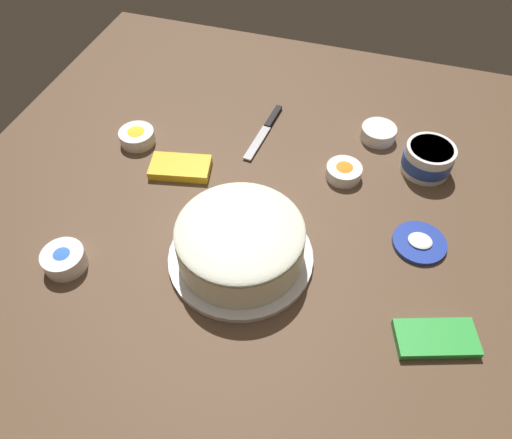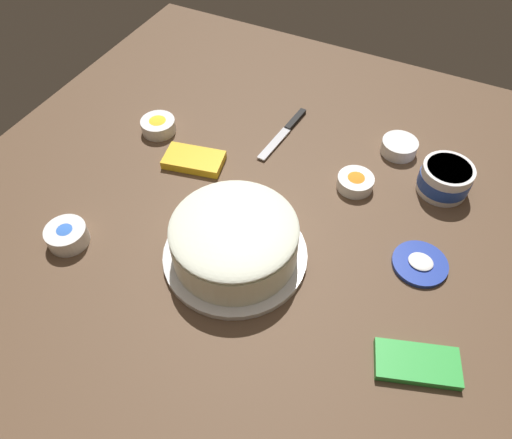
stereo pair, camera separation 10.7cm
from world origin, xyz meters
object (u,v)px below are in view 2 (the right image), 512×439
Objects in this scene: candy_box_lower at (194,160)px; candy_box_upper at (417,364)px; frosted_cake at (234,241)px; frosting_tub at (445,178)px; sprinkle_bowl_blue at (67,235)px; sprinkle_bowl_yellow at (158,125)px; spreading_knife at (287,129)px; frosting_tub_lid at (420,263)px; sprinkle_bowl_orange at (355,182)px; sprinkle_bowl_green at (399,146)px.

candy_box_lower is 0.71m from candy_box_upper.
candy_box_lower is (0.23, -0.21, -0.04)m from frosted_cake.
candy_box_lower is at bearing -42.34° from frosted_cake.
frosting_tub is 1.36× the size of sprinkle_bowl_blue.
spreading_knife is at bearing -153.53° from sprinkle_bowl_yellow.
sprinkle_bowl_blue is (0.28, 0.56, 0.02)m from spreading_knife.
candy_box_upper is at bearing -175.59° from sprinkle_bowl_blue.
frosted_cake is 2.63× the size of frosting_tub_lid.
frosted_cake is at bearing 62.57° from sprinkle_bowl_orange.
sprinkle_bowl_green is at bearing -161.09° from candy_box_lower.
candy_box_lower is at bearing 31.06° from sprinkle_bowl_green.
sprinkle_bowl_yellow is (0.75, -0.12, 0.01)m from frosting_tub_lid.
sprinkle_bowl_blue is at bearing -14.23° from candy_box_upper.
frosting_tub is 0.62m from candy_box_lower.
frosting_tub is 0.75m from sprinkle_bowl_yellow.
frosting_tub_lid is 0.77m from sprinkle_bowl_blue.
candy_box_upper is (-0.65, 0.28, -0.00)m from candy_box_lower.
sprinkle_bowl_blue is 0.84m from sprinkle_bowl_green.
frosting_tub_lid is 1.34× the size of sprinkle_bowl_orange.
sprinkle_bowl_green is at bearing -114.74° from frosted_cake.
sprinkle_bowl_green is at bearing -66.87° from frosting_tub_lid.
frosted_cake reaches higher than frosting_tub_lid.
frosting_tub_lid reaches higher than spreading_knife.
candy_box_upper is (-0.25, 0.39, -0.01)m from sprinkle_bowl_orange.
sprinkle_bowl_orange is at bearing -75.37° from candy_box_upper.
sprinkle_bowl_blue is at bearing 20.16° from frosted_cake.
frosted_cake is at bearing -28.14° from candy_box_upper.
candy_box_lower is at bearing 156.36° from sprinkle_bowl_yellow.
spreading_knife is at bearing -80.69° from frosted_cake.
candy_box_lower is (0.60, -0.06, 0.01)m from frosting_tub_lid.
sprinkle_bowl_yellow is (0.31, 0.16, 0.01)m from spreading_knife.
candy_box_lower is (-0.12, -0.34, -0.01)m from sprinkle_bowl_blue.
frosted_cake is at bearing 99.31° from spreading_knife.
sprinkle_bowl_green is 0.60× the size of candy_box_upper.
sprinkle_bowl_green reaches higher than candy_box_upper.
frosting_tub_lid is at bearing 141.68° from sprinkle_bowl_orange.
spreading_knife is 0.35m from sprinkle_bowl_yellow.
sprinkle_bowl_orange is at bearing -117.43° from frosted_cake.
sprinkle_bowl_green reaches higher than frosting_tub_lid.
frosting_tub_lid is at bearing 170.74° from sprinkle_bowl_yellow.
frosted_cake is at bearing -159.84° from sprinkle_bowl_blue.
sprinkle_bowl_green reaches higher than sprinkle_bowl_orange.
sprinkle_bowl_yellow is at bearing 18.91° from sprinkle_bowl_green.
sprinkle_bowl_yellow is 0.55m from sprinkle_bowl_orange.
sprinkle_bowl_yellow is (0.38, -0.28, -0.03)m from frosted_cake.
sprinkle_bowl_blue is at bearing 63.57° from spreading_knife.
spreading_knife is 2.55× the size of sprinkle_bowl_green.
sprinkle_bowl_green is at bearing -169.91° from spreading_knife.
frosting_tub is 1.33× the size of sprinkle_bowl_green.
sprinkle_bowl_blue reaches higher than frosting_tub_lid.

